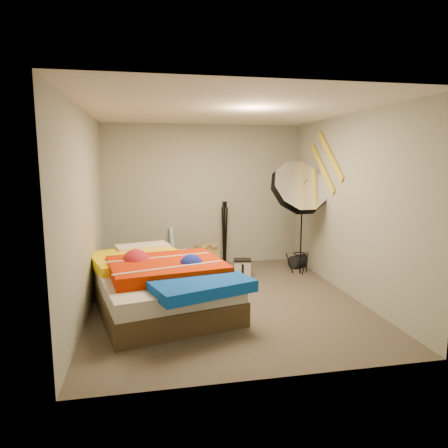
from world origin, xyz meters
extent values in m
plane|color=brown|center=(0.00, 0.00, 0.00)|extent=(4.00, 4.00, 0.00)
plane|color=silver|center=(0.00, 0.00, 2.50)|extent=(4.00, 4.00, 0.00)
plane|color=gray|center=(0.00, 2.00, 1.25)|extent=(3.50, 0.00, 3.50)
plane|color=gray|center=(0.00, -2.00, 1.25)|extent=(3.50, 0.00, 3.50)
plane|color=gray|center=(-1.75, 0.00, 1.25)|extent=(0.00, 4.00, 4.00)
plane|color=gray|center=(1.75, 0.00, 1.25)|extent=(0.00, 4.00, 4.00)
cube|color=tan|center=(0.02, 1.69, 0.21)|extent=(0.45, 0.29, 0.43)
cylinder|color=#5EA5C3|center=(-0.58, 1.90, 0.35)|extent=(0.14, 0.21, 0.70)
cube|color=beige|center=(0.49, 1.07, 0.13)|extent=(0.29, 0.23, 0.26)
cylinder|color=black|center=(1.62, 1.42, 0.11)|extent=(0.43, 0.37, 0.22)
cube|color=gold|center=(1.73, 0.60, 1.95)|extent=(0.02, 0.91, 0.78)
cube|color=gold|center=(1.73, 0.85, 1.75)|extent=(0.02, 0.91, 0.78)
cube|color=#463521|center=(-0.88, -0.04, 0.14)|extent=(1.97, 2.45, 0.28)
cube|color=beige|center=(-0.88, -0.04, 0.38)|extent=(1.92, 2.40, 0.19)
cube|color=yellow|center=(-1.15, 0.40, 0.52)|extent=(1.45, 1.35, 0.15)
cube|color=#C02300|center=(-0.79, -0.18, 0.54)|extent=(1.55, 1.37, 0.17)
cube|color=blue|center=(-0.48, -0.78, 0.51)|extent=(1.31, 1.17, 0.13)
cube|color=#F0ABC3|center=(-1.09, 0.86, 0.56)|extent=(0.82, 0.53, 0.15)
cylinder|color=black|center=(1.49, 1.05, 0.76)|extent=(0.03, 0.03, 1.51)
cube|color=black|center=(1.49, 1.05, 1.46)|extent=(0.06, 0.06, 0.09)
cone|color=white|center=(1.34, 0.91, 1.42)|extent=(1.12, 0.77, 1.11)
cylinder|color=black|center=(0.35, 1.85, 0.52)|extent=(0.04, 0.04, 1.04)
cube|color=black|center=(0.35, 1.85, 1.10)|extent=(0.08, 0.08, 0.11)
camera|label=1|loc=(-1.00, -5.08, 1.87)|focal=32.00mm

